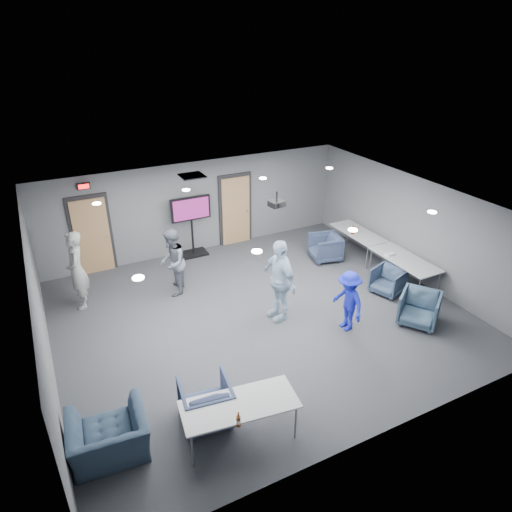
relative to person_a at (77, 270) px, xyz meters
name	(u,v)px	position (x,y,z in m)	size (l,w,h in m)	color
floor	(260,315)	(3.62, -2.32, -0.96)	(9.00, 9.00, 0.00)	#323439
ceiling	(260,207)	(3.62, -2.32, 1.74)	(9.00, 9.00, 0.00)	silver
wall_back	(197,207)	(3.62, 1.68, 0.39)	(9.00, 0.02, 2.70)	slate
wall_front	(381,374)	(3.62, -6.32, 0.39)	(9.00, 0.02, 2.70)	slate
wall_left	(40,317)	(-0.88, -2.32, 0.39)	(0.02, 8.00, 2.70)	slate
wall_right	(413,228)	(8.12, -2.32, 0.39)	(0.02, 8.00, 2.70)	slate
door_left	(92,236)	(0.63, 1.63, 0.11)	(1.06, 0.17, 2.24)	black
door_right	(235,210)	(4.83, 1.63, 0.11)	(1.06, 0.17, 2.24)	black
exit_sign	(84,186)	(0.62, 1.61, 1.49)	(0.32, 0.08, 0.16)	black
hvac_diffuser	(192,176)	(3.12, 0.48, 1.72)	(0.60, 0.60, 0.03)	black
downlights	(260,208)	(3.62, -2.32, 1.72)	(6.18, 3.78, 0.02)	white
person_a	(77,270)	(0.00, 0.00, 0.00)	(0.70, 0.46, 1.93)	#979A98
person_b	(172,263)	(2.17, -0.43, -0.10)	(0.83, 0.65, 1.72)	slate
person_c	(279,280)	(3.99, -2.55, 0.01)	(1.14, 0.48, 1.95)	silver
person_d	(348,301)	(5.11, -3.63, -0.25)	(0.92, 0.53, 1.42)	#1D26BC
chair_right_a	(325,248)	(6.62, -0.60, -0.59)	(0.80, 0.82, 0.75)	#34405B
chair_right_b	(388,281)	(6.97, -2.86, -0.63)	(0.72, 0.74, 0.67)	#34435A
chair_right_c	(419,309)	(6.69, -4.21, -0.58)	(0.82, 0.84, 0.77)	#394E62
chair_front_a	(206,402)	(1.36, -4.72, -0.57)	(0.83, 0.86, 0.78)	#384462
chair_front_b	(109,437)	(-0.25, -4.72, -0.58)	(1.18, 1.03, 0.77)	#324457
table_right_a	(358,233)	(7.62, -0.78, -0.28)	(0.75, 1.81, 0.73)	#AAACAE
table_right_b	(405,260)	(7.62, -2.68, -0.27)	(0.81, 1.94, 0.73)	#AAACAE
table_front_left	(240,406)	(1.71, -5.32, -0.28)	(1.94, 1.02, 0.73)	#AAACAE
bottle_front	(238,421)	(1.51, -5.72, -0.13)	(0.07, 0.07, 0.27)	#5F2A10
bottle_right	(352,231)	(7.38, -0.81, -0.13)	(0.07, 0.07, 0.28)	#5F2A10
snack_box	(354,228)	(7.66, -0.55, -0.21)	(0.21, 0.14, 0.05)	#DD3F37
wrapper	(390,254)	(7.42, -2.35, -0.21)	(0.23, 0.16, 0.05)	silver
tv_stand	(192,223)	(3.34, 1.42, 0.05)	(1.16, 0.55, 1.79)	black
projector	(277,204)	(4.43, -1.59, 1.44)	(0.37, 0.35, 0.36)	black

